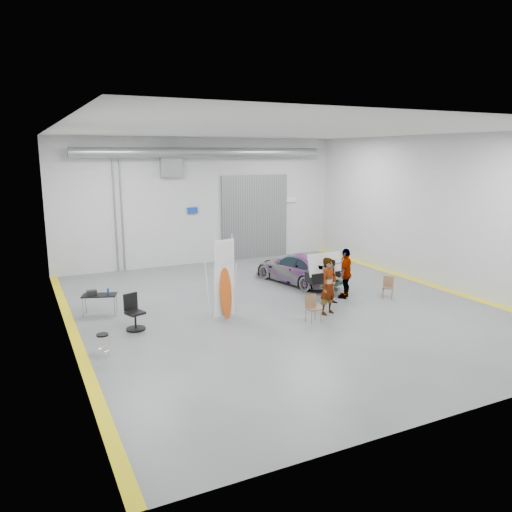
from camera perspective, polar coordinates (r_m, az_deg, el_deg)
name	(u,v)px	position (r m, az deg, el deg)	size (l,w,h in m)	color
ground	(281,307)	(17.55, 2.93, -5.83)	(16.00, 16.00, 0.00)	#5B5E62
room_shell	(260,186)	(18.85, 0.42, 8.04)	(14.02, 16.18, 6.01)	#BABCBE
sedan_car	(298,268)	(20.71, 4.87, -1.38)	(1.71, 4.21, 1.22)	white
person_a	(329,286)	(16.72, 8.29, -3.41)	(0.70, 0.46, 1.92)	#816246
person_b	(332,282)	(17.92, 8.67, -2.90)	(0.79, 0.60, 1.61)	slate
person_c	(346,273)	(18.68, 10.21, -1.95)	(1.08, 0.45, 1.87)	brown
surfboard_display	(224,285)	(16.05, -3.72, -3.37)	(0.77, 0.34, 2.76)	white
folding_chair_near	(313,314)	(16.08, 6.56, -6.56)	(0.41, 0.42, 0.85)	brown
folding_chair_far	(387,292)	(19.14, 14.78, -3.95)	(0.52, 0.59, 0.79)	brown
shop_stool	(103,346)	(13.89, -17.07, -9.78)	(0.33, 0.33, 0.65)	black
work_table	(97,295)	(17.31, -17.68, -4.25)	(1.22, 0.87, 0.90)	gray
office_chair	(135,314)	(15.68, -13.70, -6.48)	(0.61, 0.64, 1.10)	black
trunk_lid	(324,262)	(19.04, 7.75, -0.66)	(1.42, 0.86, 0.04)	silver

